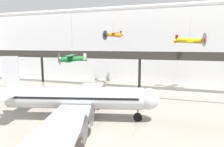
{
  "coord_description": "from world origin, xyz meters",
  "views": [
    {
      "loc": [
        8.74,
        -21.61,
        11.36
      ],
      "look_at": [
        -0.99,
        9.22,
        6.75
      ],
      "focal_mm": 32.0,
      "sensor_mm": 36.0,
      "label": 1
    }
  ],
  "objects_px": {
    "suspended_plane_green_biplane": "(72,59)",
    "suspended_plane_yellow_lowwing": "(190,41)",
    "airliner_silver_main": "(74,98)",
    "suspended_plane_orange_highwing": "(113,35)",
    "stanchion_barrier": "(136,134)"
  },
  "relations": [
    {
      "from": "suspended_plane_green_biplane",
      "to": "suspended_plane_yellow_lowwing",
      "type": "bearing_deg",
      "value": -167.7
    },
    {
      "from": "suspended_plane_orange_highwing",
      "to": "stanchion_barrier",
      "type": "relative_size",
      "value": 5.99
    },
    {
      "from": "stanchion_barrier",
      "to": "airliner_silver_main",
      "type": "bearing_deg",
      "value": 165.11
    },
    {
      "from": "suspended_plane_green_biplane",
      "to": "suspended_plane_yellow_lowwing",
      "type": "distance_m",
      "value": 28.49
    },
    {
      "from": "suspended_plane_orange_highwing",
      "to": "suspended_plane_yellow_lowwing",
      "type": "bearing_deg",
      "value": 123.39
    },
    {
      "from": "suspended_plane_green_biplane",
      "to": "suspended_plane_yellow_lowwing",
      "type": "height_order",
      "value": "suspended_plane_yellow_lowwing"
    },
    {
      "from": "suspended_plane_green_biplane",
      "to": "stanchion_barrier",
      "type": "bearing_deg",
      "value": 120.29
    },
    {
      "from": "airliner_silver_main",
      "to": "stanchion_barrier",
      "type": "bearing_deg",
      "value": -28.89
    },
    {
      "from": "suspended_plane_green_biplane",
      "to": "airliner_silver_main",
      "type": "bearing_deg",
      "value": 100.91
    },
    {
      "from": "airliner_silver_main",
      "to": "suspended_plane_green_biplane",
      "type": "distance_m",
      "value": 14.63
    },
    {
      "from": "suspended_plane_green_biplane",
      "to": "suspended_plane_orange_highwing",
      "type": "relative_size",
      "value": 1.64
    },
    {
      "from": "suspended_plane_orange_highwing",
      "to": "stanchion_barrier",
      "type": "height_order",
      "value": "suspended_plane_orange_highwing"
    },
    {
      "from": "suspended_plane_yellow_lowwing",
      "to": "suspended_plane_orange_highwing",
      "type": "bearing_deg",
      "value": -161.19
    },
    {
      "from": "stanchion_barrier",
      "to": "suspended_plane_yellow_lowwing",
      "type": "bearing_deg",
      "value": 75.53
    },
    {
      "from": "suspended_plane_green_biplane",
      "to": "suspended_plane_orange_highwing",
      "type": "bearing_deg",
      "value": -122.88
    }
  ]
}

